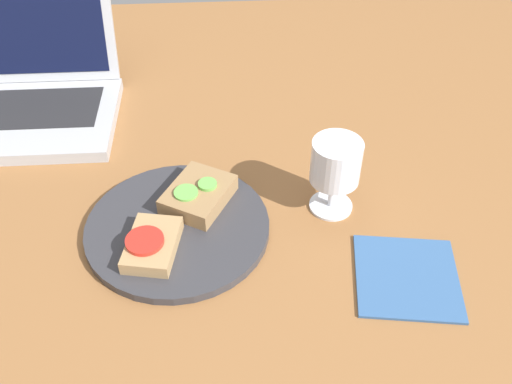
% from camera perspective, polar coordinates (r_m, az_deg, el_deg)
% --- Properties ---
extents(wooden_table, '(1.40, 1.40, 0.03)m').
position_cam_1_polar(wooden_table, '(0.81, -4.65, -3.20)').
color(wooden_table, brown).
rests_on(wooden_table, ground).
extents(plate, '(0.25, 0.25, 0.01)m').
position_cam_1_polar(plate, '(0.78, -7.84, -3.54)').
color(plate, '#333338').
rests_on(plate, wooden_table).
extents(sandwich_with_cucumber, '(0.11, 0.12, 0.03)m').
position_cam_1_polar(sandwich_with_cucumber, '(0.80, -5.78, -0.25)').
color(sandwich_with_cucumber, '#937047').
rests_on(sandwich_with_cucumber, plate).
extents(sandwich_with_tomato, '(0.08, 0.10, 0.02)m').
position_cam_1_polar(sandwich_with_tomato, '(0.74, -10.40, -5.15)').
color(sandwich_with_tomato, '#A88456').
rests_on(sandwich_with_tomato, plate).
extents(wine_glass, '(0.07, 0.07, 0.11)m').
position_cam_1_polar(wine_glass, '(0.77, 7.96, 2.60)').
color(wine_glass, white).
rests_on(wine_glass, wooden_table).
extents(laptop, '(0.32, 0.28, 0.23)m').
position_cam_1_polar(laptop, '(1.05, -22.49, 9.54)').
color(laptop, '#ADAFB5').
rests_on(laptop, wooden_table).
extents(napkin, '(0.15, 0.15, 0.00)m').
position_cam_1_polar(napkin, '(0.75, 14.86, -8.22)').
color(napkin, '#33598C').
rests_on(napkin, wooden_table).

